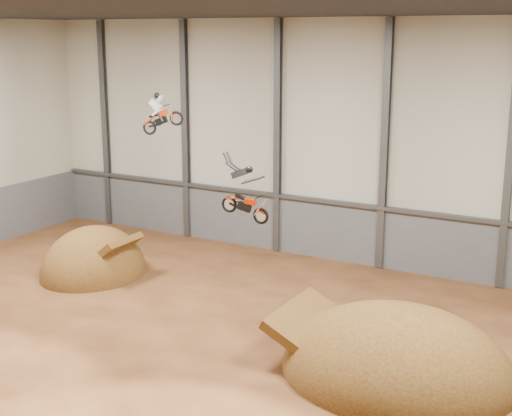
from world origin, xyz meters
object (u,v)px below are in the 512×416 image
at_px(fmx_rider_a, 165,109).
at_px(fmx_rider_b, 243,189).
at_px(landing_ramp, 396,374).
at_px(takeoff_ramp, 94,274).

bearing_deg(fmx_rider_a, fmx_rider_b, -36.95).
xyz_separation_m(landing_ramp, fmx_rider_b, (-7.36, 0.65, 6.61)).
distance_m(takeoff_ramp, fmx_rider_b, 13.31).
height_order(landing_ramp, fmx_rider_b, fmx_rider_b).
xyz_separation_m(takeoff_ramp, landing_ramp, (18.60, -3.28, 0.00)).
bearing_deg(landing_ramp, fmx_rider_a, 165.99).
height_order(landing_ramp, fmx_rider_a, fmx_rider_a).
relative_size(takeoff_ramp, landing_ramp, 0.68).
bearing_deg(fmx_rider_b, fmx_rider_a, 152.43).
distance_m(landing_ramp, fmx_rider_b, 9.92).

